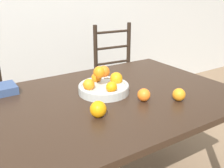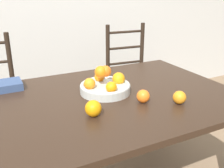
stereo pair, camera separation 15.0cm
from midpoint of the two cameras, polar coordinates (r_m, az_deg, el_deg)
dining_table at (r=1.60m, az=3.09°, el=-5.71°), size 1.47×1.07×0.77m
fruit_bowl at (r=1.59m, az=1.21°, el=-0.34°), size 0.31×0.31×0.17m
orange_loose_0 at (r=1.30m, az=-0.81°, el=-5.41°), size 0.08×0.08×0.08m
orange_loose_1 at (r=1.47m, az=9.71°, el=-2.70°), size 0.07×0.07×0.07m
orange_loose_2 at (r=1.51m, az=17.27°, el=-2.86°), size 0.07×0.07×0.07m
chair_right at (r=2.64m, az=5.64°, el=0.67°), size 0.45×0.43×1.04m
book_stack at (r=1.75m, az=-20.11°, el=-0.41°), size 0.21×0.16×0.05m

